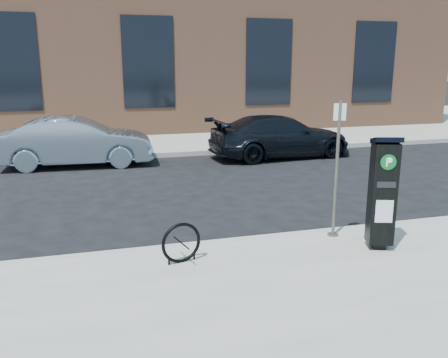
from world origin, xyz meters
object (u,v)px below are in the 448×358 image
object	(u,v)px
car_silver	(77,142)
sign_pole	(336,171)
car_dark	(280,136)
parking_kiosk	(383,192)
bike_rack	(181,243)

from	to	relation	value
car_silver	sign_pole	bearing A→B (deg)	-147.51
car_dark	parking_kiosk	bearing A→B (deg)	164.09
bike_rack	car_silver	distance (m)	8.27
parking_kiosk	sign_pole	bearing A→B (deg)	139.75
bike_rack	car_dark	size ratio (longest dim) A/B	0.13
parking_kiosk	car_silver	world-z (taller)	parking_kiosk
parking_kiosk	car_dark	xyz separation A→B (m)	(1.62, 8.05, -0.39)
sign_pole	bike_rack	size ratio (longest dim) A/B	3.71
parking_kiosk	car_silver	distance (m)	9.62
parking_kiosk	car_dark	bearing A→B (deg)	96.97
bike_rack	car_dark	xyz separation A→B (m)	(4.72, 7.76, 0.23)
parking_kiosk	bike_rack	distance (m)	3.17
parking_kiosk	car_dark	world-z (taller)	parking_kiosk
parking_kiosk	sign_pole	xyz separation A→B (m)	(-0.42, 0.69, 0.21)
car_silver	car_dark	distance (m)	6.33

